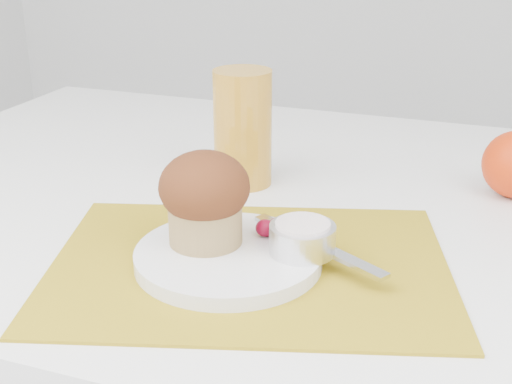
% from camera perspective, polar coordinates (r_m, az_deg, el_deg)
% --- Properties ---
extents(placemat, '(0.46, 0.39, 0.00)m').
position_cam_1_polar(placemat, '(0.71, -0.53, -5.87)').
color(placemat, '#A38616').
rests_on(placemat, table).
extents(plate, '(0.20, 0.20, 0.01)m').
position_cam_1_polar(plate, '(0.71, -2.23, -5.21)').
color(plate, white).
rests_on(plate, placemat).
extents(ramekin, '(0.07, 0.07, 0.03)m').
position_cam_1_polar(ramekin, '(0.70, 3.73, -3.76)').
color(ramekin, silver).
rests_on(ramekin, plate).
extents(cream, '(0.07, 0.07, 0.01)m').
position_cam_1_polar(cream, '(0.69, 3.76, -2.69)').
color(cream, silver).
rests_on(cream, ramekin).
extents(raspberry_near, '(0.02, 0.02, 0.02)m').
position_cam_1_polar(raspberry_near, '(0.73, 1.82, -2.81)').
color(raspberry_near, '#540214').
rests_on(raspberry_near, plate).
extents(raspberry_far, '(0.02, 0.02, 0.02)m').
position_cam_1_polar(raspberry_far, '(0.73, 0.73, -2.89)').
color(raspberry_far, '#530213').
rests_on(raspberry_far, plate).
extents(butter_knife, '(0.16, 0.10, 0.00)m').
position_cam_1_polar(butter_knife, '(0.71, 4.91, -4.23)').
color(butter_knife, silver).
rests_on(butter_knife, plate).
extents(juice_glass, '(0.08, 0.08, 0.15)m').
position_cam_1_polar(juice_glass, '(0.90, -1.07, 5.13)').
color(juice_glass, gold).
rests_on(juice_glass, table).
extents(muffin, '(0.10, 0.10, 0.10)m').
position_cam_1_polar(muffin, '(0.70, -4.13, -0.39)').
color(muffin, '#A68650').
rests_on(muffin, plate).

